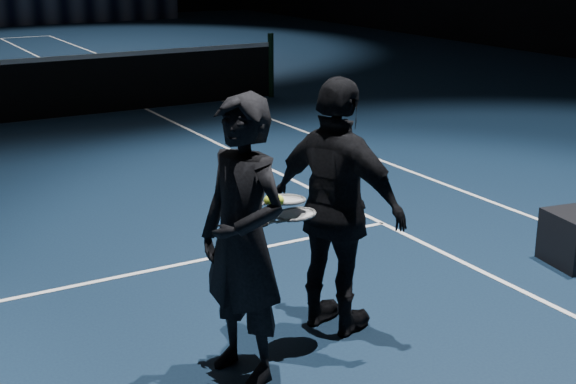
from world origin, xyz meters
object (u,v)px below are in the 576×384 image
Objects in this scene: player_a at (243,240)px; player_b at (337,208)px; racket_lower at (296,214)px; tennis_balls at (273,198)px; racket_upper at (286,200)px.

player_b is (0.82, 0.23, 0.00)m from player_a.
racket_lower is at bearing 88.76° from player_a.
player_a is 14.60× the size of tennis_balls.
player_b is at bearing 15.28° from tennis_balls.
player_a is 2.58× the size of racket_upper.
racket_upper is at bearing 78.33° from player_b.
player_b is 0.63m from tennis_balls.
player_b is at bearing 88.76° from player_a.
player_a is at bearing -178.29° from racket_upper.
tennis_balls is (0.24, 0.07, 0.21)m from player_a.
player_b is 0.48m from racket_upper.
racket_lower is 5.67× the size of tennis_balls.
player_b is 2.58× the size of racket_upper.
racket_upper is 5.67× the size of tennis_balls.
player_b reaches higher than racket_lower.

